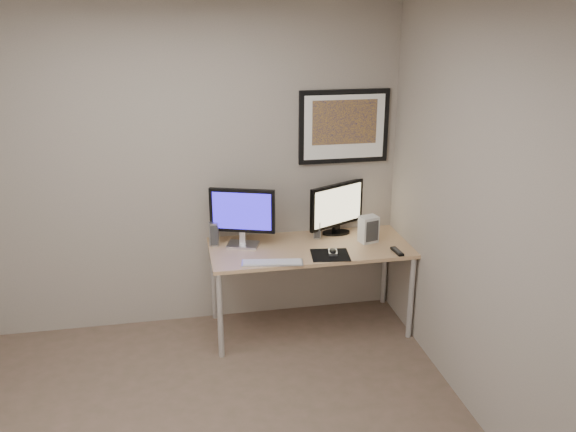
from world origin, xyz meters
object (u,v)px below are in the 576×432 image
Objects in this scene: keyboard at (272,262)px; speaker_right at (317,229)px; monitor_tv at (337,207)px; monitor_large at (242,215)px; framed_art at (344,127)px; speaker_left at (214,234)px; desk at (310,254)px; fan_unit at (368,229)px.

speaker_right is at bearing 52.88° from keyboard.
keyboard is at bearing -168.12° from monitor_tv.
framed_art is at bearing 33.16° from monitor_large.
speaker_right is 0.64m from keyboard.
framed_art is at bearing 48.91° from speaker_right.
speaker_left is 0.60m from keyboard.
monitor_large is (-0.53, 0.11, 0.33)m from desk.
monitor_tv reaches higher than speaker_left.
monitor_tv is at bearing 35.77° from speaker_right.
monitor_tv reaches higher than speaker_right.
speaker_left is at bearing -165.39° from speaker_right.
keyboard is (-0.35, -0.28, 0.07)m from desk.
speaker_left is 0.85m from speaker_right.
monitor_large is 2.55× the size of speaker_left.
fan_unit reaches higher than desk.
monitor_large is at bearing -160.50° from speaker_right.
framed_art is 0.67m from monitor_tv.
keyboard is (0.17, -0.39, -0.26)m from monitor_large.
speaker_left reaches higher than desk.
monitor_large is 0.65m from speaker_right.
desk is at bearing 7.12° from monitor_large.
fan_unit is at bearing -5.16° from speaker_left.
fan_unit is at bearing 0.55° from desk.
desk is 9.94× the size of speaker_right.
keyboard is 2.10× the size of fan_unit.
desk is at bearing 46.92° from keyboard.
monitor_tv reaches higher than fan_unit.
speaker_left is (-0.22, 0.05, -0.16)m from monitor_large.
keyboard is at bearing -121.00° from speaker_right.
framed_art is 1.37m from speaker_left.
monitor_tv is 2.58× the size of speaker_left.
monitor_tv is 1.11× the size of keyboard.
framed_art is 0.87m from speaker_right.
framed_art is 1.63× the size of keyboard.
desk is at bearing -167.41° from monitor_tv.
monitor_tv is at bearing 47.49° from keyboard.
monitor_large is at bearing 158.43° from fan_unit.
speaker_left is at bearing -174.57° from monitor_large.
speaker_right is at bearing 58.45° from desk.
speaker_left reaches higher than speaker_right.
desk is 3.17× the size of monitor_large.
speaker_right reaches higher than keyboard.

